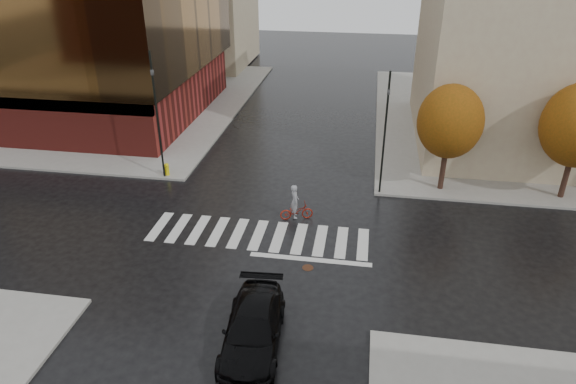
% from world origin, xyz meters
% --- Properties ---
extents(ground, '(120.00, 120.00, 0.00)m').
position_xyz_m(ground, '(0.00, 0.00, 0.00)').
color(ground, black).
rests_on(ground, ground).
extents(sidewalk_nw, '(30.00, 30.00, 0.15)m').
position_xyz_m(sidewalk_nw, '(-21.00, 21.00, 0.07)').
color(sidewalk_nw, gray).
rests_on(sidewalk_nw, ground).
extents(sidewalk_ne, '(30.00, 30.00, 0.15)m').
position_xyz_m(sidewalk_ne, '(21.00, 21.00, 0.07)').
color(sidewalk_ne, gray).
rests_on(sidewalk_ne, ground).
extents(crosswalk, '(12.00, 3.00, 0.01)m').
position_xyz_m(crosswalk, '(0.00, 0.50, 0.01)').
color(crosswalk, silver).
rests_on(crosswalk, ground).
extents(office_glass, '(27.00, 19.00, 16.00)m').
position_xyz_m(office_glass, '(-22.00, 17.99, 8.28)').
color(office_glass, maroon).
rests_on(office_glass, sidewalk_nw).
extents(building_ne_tan, '(16.00, 16.00, 18.00)m').
position_xyz_m(building_ne_tan, '(17.00, 17.00, 9.15)').
color(building_ne_tan, tan).
rests_on(building_ne_tan, sidewalk_ne).
extents(tree_ne_a, '(3.80, 3.80, 6.50)m').
position_xyz_m(tree_ne_a, '(10.00, 7.40, 4.46)').
color(tree_ne_a, black).
rests_on(tree_ne_a, sidewalk_ne).
extents(sedan, '(2.55, 5.49, 1.55)m').
position_xyz_m(sedan, '(1.52, -7.35, 0.78)').
color(sedan, black).
rests_on(sedan, ground).
extents(cyclist, '(1.94, 1.16, 2.09)m').
position_xyz_m(cyclist, '(1.71, 2.50, 0.71)').
color(cyclist, maroon).
rests_on(cyclist, ground).
extents(traffic_light_nw, '(0.25, 0.23, 8.02)m').
position_xyz_m(traffic_light_nw, '(-7.45, 6.30, 4.81)').
color(traffic_light_nw, black).
rests_on(traffic_light_nw, sidewalk_nw).
extents(traffic_light_ne, '(0.18, 0.21, 7.40)m').
position_xyz_m(traffic_light_ne, '(6.30, 6.30, 4.37)').
color(traffic_light_ne, black).
rests_on(traffic_light_ne, sidewalk_ne).
extents(fire_hydrant, '(0.29, 0.29, 0.82)m').
position_xyz_m(fire_hydrant, '(-7.32, 6.50, 0.60)').
color(fire_hydrant, yellow).
rests_on(fire_hydrant, sidewalk_nw).
extents(manhole, '(0.65, 0.65, 0.01)m').
position_xyz_m(manhole, '(2.96, -2.00, 0.01)').
color(manhole, '#502E1C').
rests_on(manhole, ground).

